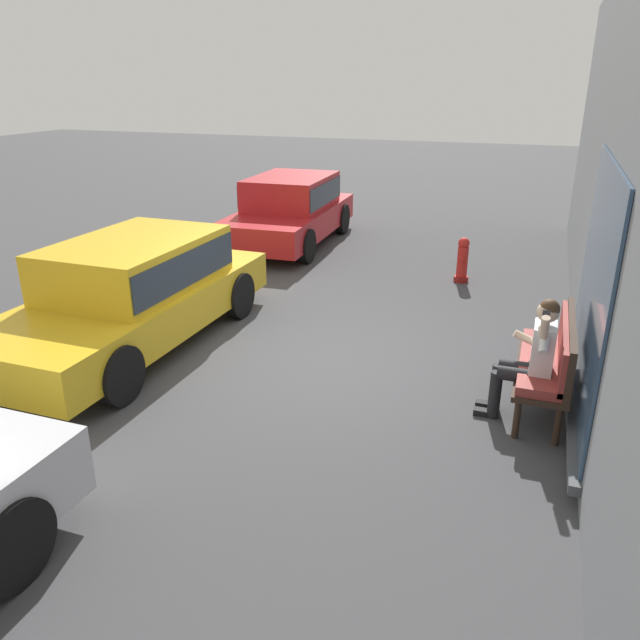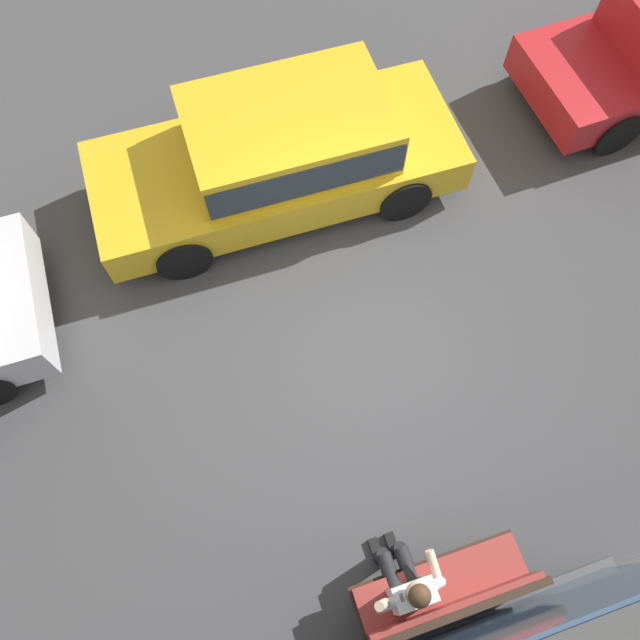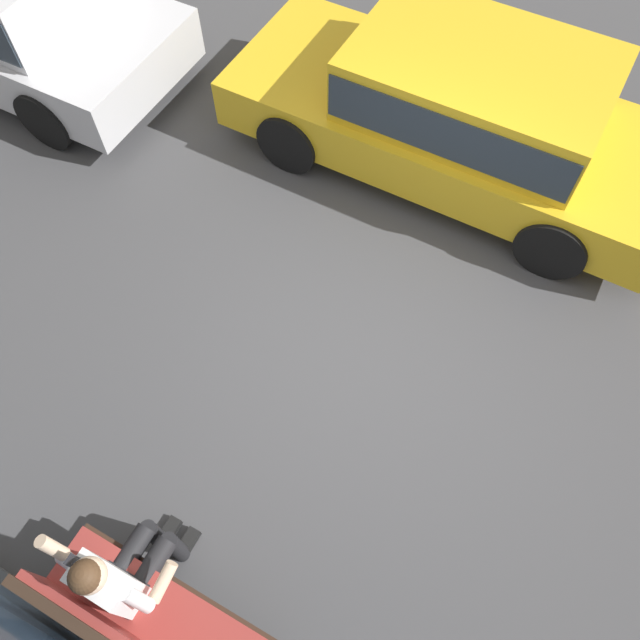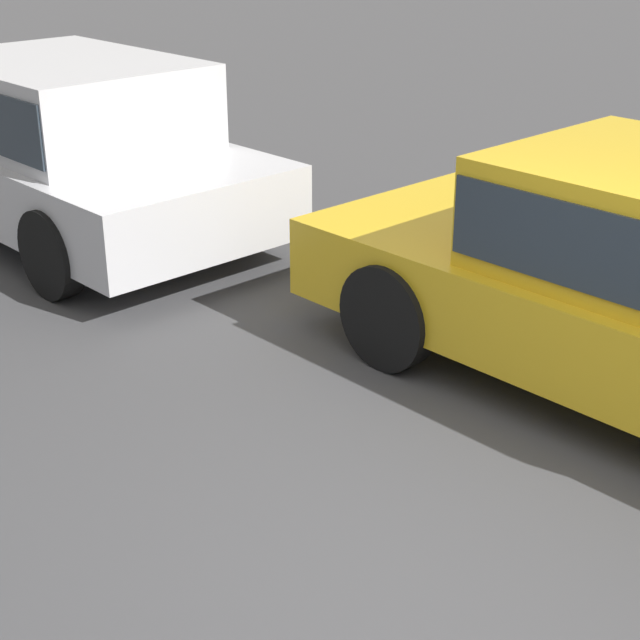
% 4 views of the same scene
% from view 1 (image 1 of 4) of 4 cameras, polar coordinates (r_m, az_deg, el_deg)
% --- Properties ---
extents(ground_plane, '(60.00, 60.00, 0.00)m').
position_cam_1_polar(ground_plane, '(8.12, -0.81, -3.73)').
color(ground_plane, '#424244').
extents(building_facade, '(18.00, 0.51, 4.84)m').
position_cam_1_polar(building_facade, '(7.01, 26.59, 10.66)').
color(building_facade, gray).
rests_on(building_facade, ground_plane).
extents(bench, '(1.71, 0.55, 1.04)m').
position_cam_1_polar(bench, '(7.22, 20.51, -3.21)').
color(bench, '#332319').
rests_on(bench, ground_plane).
extents(person_on_phone, '(0.73, 0.74, 1.37)m').
position_cam_1_polar(person_on_phone, '(6.85, 18.74, -3.15)').
color(person_on_phone, black).
rests_on(person_on_phone, ground_plane).
extents(parked_car_near, '(4.30, 2.00, 1.46)m').
position_cam_1_polar(parked_car_near, '(13.78, -2.74, 10.26)').
color(parked_car_near, red).
rests_on(parked_car_near, ground_plane).
extents(parked_car_mid, '(4.68, 1.94, 1.44)m').
position_cam_1_polar(parked_car_mid, '(8.76, -16.65, 2.85)').
color(parked_car_mid, gold).
rests_on(parked_car_mid, ground_plane).
extents(fire_hydrant, '(0.38, 0.26, 0.81)m').
position_cam_1_polar(fire_hydrant, '(11.43, 12.89, 5.32)').
color(fire_hydrant, maroon).
rests_on(fire_hydrant, ground_plane).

